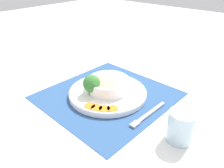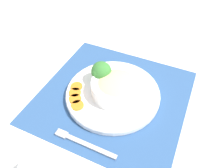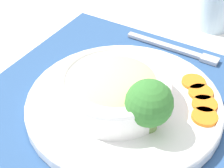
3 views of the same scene
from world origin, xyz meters
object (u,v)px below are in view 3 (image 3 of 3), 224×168
Objects in this scene: bowl at (115,87)px; broccoli_floret at (149,103)px; water_glass at (216,7)px; fork at (181,51)px.

bowl is 0.07m from broccoli_floret.
bowl is 2.14× the size of broccoli_floret.
water_glass is 0.14m from fork.
bowl is at bearing -9.56° from water_glass.
bowl reaches higher than fork.
water_glass is (-0.35, -0.01, -0.02)m from broccoli_floret.
water_glass reaches higher than bowl.
bowl is 0.20m from fork.
broccoli_floret is at bearing 69.25° from bowl.
broccoli_floret is (0.02, 0.07, 0.02)m from bowl.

